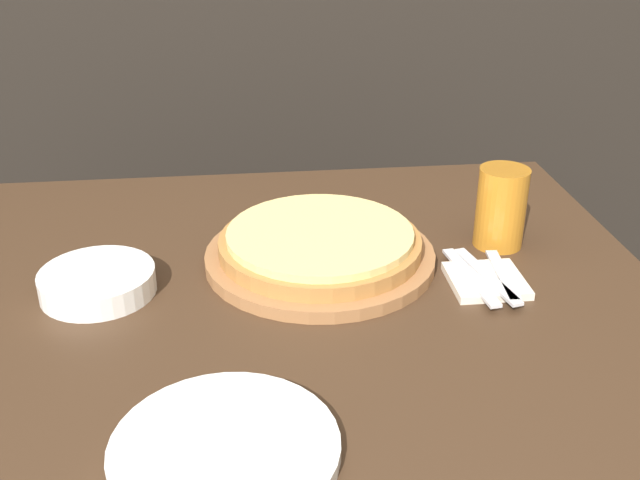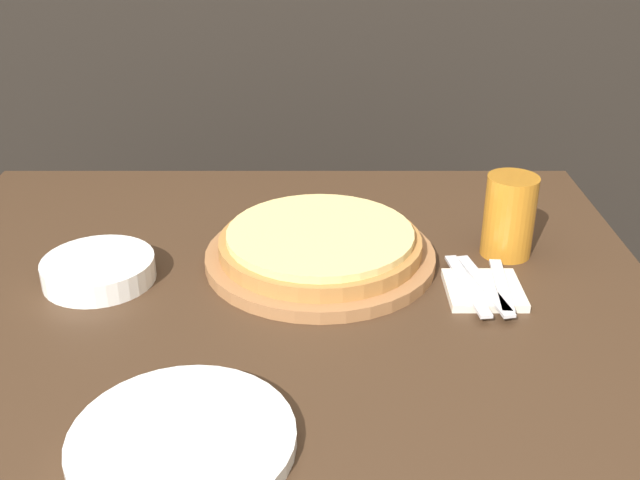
{
  "view_description": "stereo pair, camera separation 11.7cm",
  "coord_description": "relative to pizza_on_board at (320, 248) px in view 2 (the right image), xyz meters",
  "views": [
    {
      "loc": [
        -0.04,
        -0.96,
        1.28
      ],
      "look_at": [
        0.07,
        0.08,
        0.76
      ],
      "focal_mm": 42.0,
      "sensor_mm": 36.0,
      "label": 1
    },
    {
      "loc": [
        0.07,
        -0.96,
        1.28
      ],
      "look_at": [
        0.07,
        0.08,
        0.76
      ],
      "focal_mm": 42.0,
      "sensor_mm": 36.0,
      "label": 2
    }
  ],
  "objects": [
    {
      "name": "dining_table",
      "position": [
        -0.07,
        -0.08,
        -0.38
      ],
      "size": [
        1.16,
        0.97,
        0.72
      ],
      "color": "#3D2819",
      "rests_on": "ground_plane"
    },
    {
      "name": "beer_glass",
      "position": [
        0.3,
        0.03,
        0.05
      ],
      "size": [
        0.08,
        0.08,
        0.13
      ],
      "color": "#B7701E",
      "rests_on": "dining_table"
    },
    {
      "name": "spoon",
      "position": [
        0.27,
        -0.1,
        -0.01
      ],
      "size": [
        0.03,
        0.15,
        0.0
      ],
      "color": "silver",
      "rests_on": "napkin_stack"
    },
    {
      "name": "napkin_stack",
      "position": [
        0.24,
        -0.1,
        -0.02
      ],
      "size": [
        0.11,
        0.11,
        0.01
      ],
      "color": "beige",
      "rests_on": "dining_table"
    },
    {
      "name": "fork",
      "position": [
        0.22,
        -0.1,
        -0.01
      ],
      "size": [
        0.04,
        0.18,
        0.0
      ],
      "color": "silver",
      "rests_on": "napkin_stack"
    },
    {
      "name": "dinner_knife",
      "position": [
        0.24,
        -0.1,
        -0.01
      ],
      "size": [
        0.05,
        0.18,
        0.0
      ],
      "color": "silver",
      "rests_on": "napkin_stack"
    },
    {
      "name": "dinner_plate",
      "position": [
        -0.15,
        -0.42,
        -0.02
      ],
      "size": [
        0.25,
        0.25,
        0.02
      ],
      "color": "white",
      "rests_on": "dining_table"
    },
    {
      "name": "side_bowl",
      "position": [
        -0.34,
        -0.06,
        -0.01
      ],
      "size": [
        0.17,
        0.17,
        0.04
      ],
      "color": "white",
      "rests_on": "dining_table"
    },
    {
      "name": "pizza_on_board",
      "position": [
        0.0,
        0.0,
        0.0
      ],
      "size": [
        0.36,
        0.36,
        0.06
      ],
      "color": "#99663D",
      "rests_on": "dining_table"
    }
  ]
}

